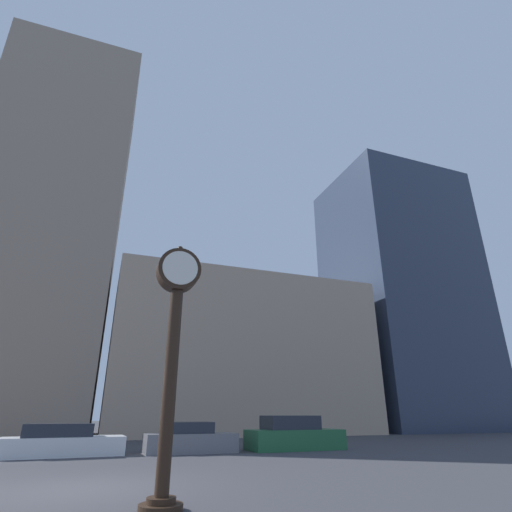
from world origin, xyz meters
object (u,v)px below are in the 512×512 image
Objects in this scene: street_clock at (173,339)px; car_green at (294,435)px; car_white at (62,442)px; car_grey at (189,439)px.

car_green is at bearing 54.63° from street_clock.
car_green is (7.54, 10.62, -2.31)m from street_clock.
car_white is 5.07m from car_grey.
car_white is (-2.41, 11.09, -2.43)m from street_clock.
car_green is at bearing -5.58° from car_white.
car_white is 1.04× the size of car_green.
street_clock is at bearing -126.85° from car_green.
car_white is at bearing 176.35° from car_grey.
car_grey is 0.86× the size of car_green.
car_green is (4.88, -0.22, 0.10)m from car_grey.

